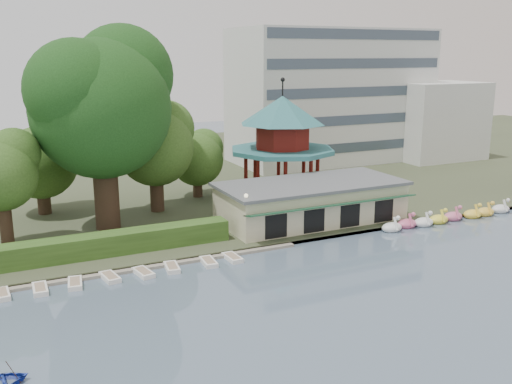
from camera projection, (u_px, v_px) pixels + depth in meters
ground_plane at (355, 340)px, 34.24m from camera, size 220.00×220.00×0.00m
shore at (139, 175)px, 79.81m from camera, size 220.00×70.00×0.40m
embankment at (239, 250)px, 49.38m from camera, size 220.00×0.60×0.30m
dock at (98, 273)px, 44.29m from camera, size 34.00×1.60×0.24m
boathouse at (311, 201)px, 57.13m from camera, size 18.60×9.39×3.90m
pavilion at (282, 136)px, 65.56m from camera, size 12.40×12.40×13.50m
office_building at (348, 100)px, 88.57m from camera, size 38.00×18.00×20.00m
hedge at (51, 252)px, 45.65m from camera, size 30.00×2.00×1.80m
lamp_post at (246, 208)px, 50.74m from camera, size 0.36×0.36×4.28m
big_tree at (102, 98)px, 52.29m from camera, size 14.15×13.19×19.17m
small_trees at (78, 159)px, 56.50m from camera, size 39.40×16.94×11.62m
swan_boats at (457, 216)px, 58.84m from camera, size 20.26×2.13×1.92m
moored_rowboats at (74, 283)px, 42.21m from camera, size 27.01×2.70×0.36m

